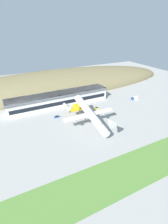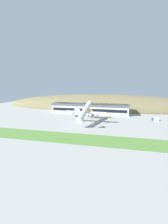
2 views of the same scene
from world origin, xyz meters
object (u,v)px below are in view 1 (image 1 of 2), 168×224
at_px(jetway_0, 67,107).
at_px(fuel_truck, 135,98).
at_px(traffic_cone_0, 81,120).
at_px(traffic_cone_1, 112,111).
at_px(cargo_airplane, 90,114).
at_px(service_car_0, 57,117).
at_px(service_car_1, 97,108).
at_px(terminal_building, 59,99).

bearing_deg(jetway_0, fuel_truck, -5.27).
height_order(traffic_cone_0, traffic_cone_1, same).
xyz_separation_m(cargo_airplane, traffic_cone_1, (30.75, 15.22, -10.99)).
xyz_separation_m(service_car_0, service_car_1, (37.48, -0.83, -0.01)).
xyz_separation_m(terminal_building, jetway_0, (1.77, -14.58, -3.05)).
bearing_deg(service_car_1, fuel_truck, 1.17).
bearing_deg(fuel_truck, cargo_airplane, -158.75).
distance_m(jetway_0, service_car_0, 14.18).
xyz_separation_m(cargo_airplane, service_car_1, (21.12, 25.07, -10.68)).
height_order(jetway_0, cargo_airplane, cargo_airplane).
xyz_separation_m(service_car_0, traffic_cone_0, (15.59, -13.47, -0.33)).
height_order(service_car_1, traffic_cone_0, service_car_1).
height_order(terminal_building, service_car_0, terminal_building).
xyz_separation_m(jetway_0, traffic_cone_1, (35.06, -17.35, -3.71)).
xyz_separation_m(jetway_0, service_car_0, (-12.05, -6.68, -3.38)).
xyz_separation_m(cargo_airplane, service_car_0, (-16.36, 25.90, -10.67)).
xyz_separation_m(jetway_0, traffic_cone_0, (3.54, -20.15, -3.71)).
height_order(terminal_building, traffic_cone_1, terminal_building).
distance_m(service_car_1, traffic_cone_1, 13.78).
bearing_deg(cargo_airplane, traffic_cone_1, 26.33).
xyz_separation_m(service_car_1, traffic_cone_0, (-21.89, -12.64, -0.31)).
bearing_deg(service_car_0, service_car_1, -1.27).
bearing_deg(service_car_0, jetway_0, 28.99).
relative_size(jetway_0, service_car_1, 3.16).
distance_m(cargo_airplane, traffic_cone_1, 36.03).
bearing_deg(terminal_building, traffic_cone_0, -81.30).
xyz_separation_m(terminal_building, traffic_cone_1, (36.84, -31.94, -6.76)).
height_order(terminal_building, jetway_0, terminal_building).
bearing_deg(traffic_cone_1, fuel_truck, 16.63).
relative_size(terminal_building, cargo_airplane, 1.73).
distance_m(cargo_airplane, fuel_truck, 72.41).
relative_size(service_car_1, fuel_truck, 0.57).
xyz_separation_m(terminal_building, cargo_airplane, (6.08, -47.15, 4.24)).
distance_m(service_car_1, traffic_cone_0, 25.28).
bearing_deg(traffic_cone_0, service_car_1, 30.01).
xyz_separation_m(terminal_building, service_car_0, (-10.27, -21.26, -6.43)).
xyz_separation_m(jetway_0, cargo_airplane, (4.31, -32.57, 7.28)).
bearing_deg(traffic_cone_1, jetway_0, 153.67).
bearing_deg(jetway_0, terminal_building, 96.94).
relative_size(jetway_0, traffic_cone_0, 22.02).
height_order(terminal_building, traffic_cone_0, terminal_building).
distance_m(terminal_building, fuel_truck, 76.15).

